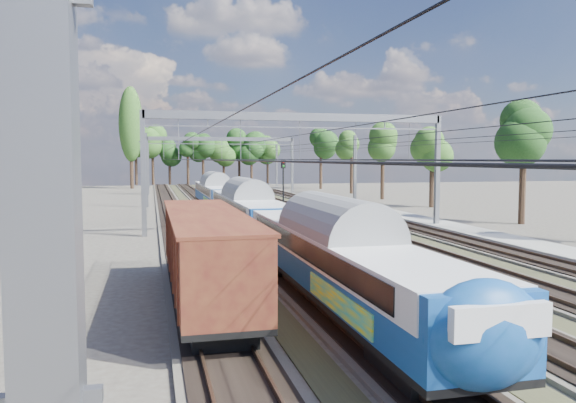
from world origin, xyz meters
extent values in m
cube|color=#47423A|center=(-9.00, 45.00, 0.07)|extent=(3.00, 130.00, 0.15)
cube|color=black|center=(-9.00, 45.00, 0.17)|extent=(2.50, 130.00, 0.06)
cube|color=#473326|center=(-9.72, 45.00, 0.27)|extent=(0.08, 130.00, 0.14)
cube|color=#473326|center=(-8.28, 45.00, 0.27)|extent=(0.08, 130.00, 0.14)
cube|color=#47423A|center=(-4.50, 45.00, 0.07)|extent=(3.00, 130.00, 0.15)
cube|color=black|center=(-4.50, 45.00, 0.17)|extent=(2.50, 130.00, 0.06)
cube|color=#473326|center=(-5.22, 45.00, 0.27)|extent=(0.08, 130.00, 0.14)
cube|color=#473326|center=(-3.78, 45.00, 0.27)|extent=(0.08, 130.00, 0.14)
cube|color=#47423A|center=(0.00, 45.00, 0.07)|extent=(3.00, 130.00, 0.15)
cube|color=black|center=(0.00, 45.00, 0.17)|extent=(2.50, 130.00, 0.06)
cube|color=#473326|center=(-0.72, 45.00, 0.27)|extent=(0.08, 130.00, 0.14)
cube|color=#473326|center=(0.72, 45.00, 0.27)|extent=(0.08, 130.00, 0.14)
cube|color=#47423A|center=(4.50, 45.00, 0.07)|extent=(3.00, 130.00, 0.15)
cube|color=black|center=(4.50, 45.00, 0.17)|extent=(2.50, 130.00, 0.06)
cube|color=#473326|center=(3.78, 45.00, 0.27)|extent=(0.08, 130.00, 0.14)
cube|color=#473326|center=(5.22, 45.00, 0.27)|extent=(0.08, 130.00, 0.14)
cube|color=#47423A|center=(9.00, 45.00, 0.07)|extent=(3.00, 130.00, 0.15)
cube|color=black|center=(9.00, 45.00, 0.17)|extent=(2.50, 130.00, 0.06)
cube|color=#473326|center=(8.28, 45.00, 0.27)|extent=(0.08, 130.00, 0.14)
cube|color=#473326|center=(9.72, 45.00, 0.27)|extent=(0.08, 130.00, 0.14)
cube|color=#353322|center=(-6.75, 45.00, 0.03)|extent=(1.10, 130.00, 0.05)
cube|color=#353322|center=(-2.25, 45.00, 0.03)|extent=(1.10, 130.00, 0.05)
cube|color=#353322|center=(2.25, 45.00, 0.03)|extent=(1.10, 130.00, 0.05)
cube|color=#353322|center=(6.75, 45.00, 0.03)|extent=(1.10, 130.00, 0.05)
cube|color=gray|center=(12.00, 20.00, 0.15)|extent=(3.00, 70.00, 0.30)
cube|color=slate|center=(-11.50, 30.00, 4.50)|extent=(0.35, 0.35, 9.00)
cube|color=slate|center=(11.50, 30.00, 4.50)|extent=(0.35, 0.35, 9.00)
cube|color=slate|center=(0.00, 30.00, 8.70)|extent=(23.00, 0.35, 0.60)
cube|color=slate|center=(-11.50, 78.00, 4.50)|extent=(0.35, 0.35, 9.00)
cube|color=slate|center=(11.50, 78.00, 4.50)|extent=(0.35, 0.35, 9.00)
cube|color=slate|center=(0.00, 78.00, 8.70)|extent=(23.00, 0.35, 0.60)
cube|color=slate|center=(-11.50, -8.00, 4.25)|extent=(0.35, 0.35, 8.50)
cube|color=slate|center=(-11.50, 55.00, 4.25)|extent=(0.35, 0.35, 8.50)
cube|color=slate|center=(-11.50, 100.00, 4.25)|extent=(0.35, 0.35, 8.50)
cube|color=slate|center=(13.80, 55.00, 4.25)|extent=(0.35, 0.35, 8.50)
cube|color=slate|center=(13.80, 100.00, 4.25)|extent=(0.35, 0.35, 8.50)
cylinder|color=black|center=(-9.00, 45.00, 5.50)|extent=(0.03, 130.00, 0.03)
cylinder|color=black|center=(-9.00, 45.00, 6.60)|extent=(0.03, 130.00, 0.03)
cylinder|color=black|center=(-4.50, 45.00, 5.50)|extent=(0.03, 130.00, 0.03)
cylinder|color=black|center=(-4.50, 45.00, 6.60)|extent=(0.03, 130.00, 0.03)
cylinder|color=black|center=(0.00, 45.00, 5.50)|extent=(0.03, 130.00, 0.03)
cylinder|color=black|center=(0.00, 45.00, 6.60)|extent=(0.03, 130.00, 0.03)
cylinder|color=black|center=(4.50, 45.00, 5.50)|extent=(0.03, 130.00, 0.03)
cylinder|color=black|center=(4.50, 45.00, 6.60)|extent=(0.03, 130.00, 0.03)
cylinder|color=black|center=(9.00, 45.00, 5.50)|extent=(0.03, 130.00, 0.03)
cylinder|color=black|center=(9.00, 45.00, 6.60)|extent=(0.03, 130.00, 0.03)
cylinder|color=black|center=(-14.02, 111.92, 3.62)|extent=(0.56, 0.56, 7.25)
sphere|color=#1B3D16|center=(-14.02, 111.92, 9.42)|extent=(4.98, 4.98, 4.98)
cylinder|color=black|center=(-9.68, 112.62, 3.38)|extent=(0.56, 0.56, 6.76)
sphere|color=#1B3D16|center=(-9.68, 112.62, 8.79)|extent=(4.09, 4.09, 4.09)
cylinder|color=black|center=(-6.22, 112.19, 3.72)|extent=(0.56, 0.56, 7.45)
sphere|color=#1B3D16|center=(-6.22, 112.19, 9.68)|extent=(5.13, 5.13, 5.13)
cylinder|color=black|center=(-2.71, 112.87, 3.13)|extent=(0.56, 0.56, 6.26)
sphere|color=#1B3D16|center=(-2.71, 112.87, 8.14)|extent=(4.86, 4.86, 4.86)
cylinder|color=black|center=(1.18, 113.23, 3.37)|extent=(0.56, 0.56, 6.74)
sphere|color=#1B3D16|center=(1.18, 113.23, 8.76)|extent=(4.19, 4.19, 4.19)
cylinder|color=black|center=(3.36, 112.98, 2.93)|extent=(0.56, 0.56, 5.87)
sphere|color=#1B3D16|center=(3.36, 112.98, 7.63)|extent=(3.98, 3.98, 3.98)
cylinder|color=black|center=(8.13, 113.30, 3.35)|extent=(0.56, 0.56, 6.70)
sphere|color=#1B3D16|center=(8.13, 113.30, 8.70)|extent=(4.29, 4.29, 4.29)
cylinder|color=black|center=(10.94, 113.03, 2.77)|extent=(0.56, 0.56, 5.53)
sphere|color=#1B3D16|center=(10.94, 113.03, 7.19)|extent=(4.45, 4.45, 4.45)
cylinder|color=black|center=(14.46, 112.82, 3.50)|extent=(0.56, 0.56, 7.01)
sphere|color=#1B3D16|center=(14.46, 112.82, 9.11)|extent=(4.97, 4.97, 4.97)
cylinder|color=black|center=(19.52, 32.31, 2.94)|extent=(0.56, 0.56, 5.89)
sphere|color=#1B3D16|center=(19.52, 32.31, 7.66)|extent=(3.59, 3.59, 3.59)
cylinder|color=black|center=(19.55, 46.80, 2.75)|extent=(0.56, 0.56, 5.51)
sphere|color=#1B3D16|center=(19.55, 46.80, 7.16)|extent=(3.78, 3.78, 3.78)
cylinder|color=black|center=(19.68, 58.97, 3.32)|extent=(0.56, 0.56, 6.65)
sphere|color=#1B3D16|center=(19.68, 58.97, 8.64)|extent=(4.51, 4.51, 4.51)
cylinder|color=black|center=(21.48, 72.38, 2.57)|extent=(0.56, 0.56, 5.13)
sphere|color=#1B3D16|center=(21.48, 72.38, 6.67)|extent=(4.26, 4.26, 4.26)
cylinder|color=black|center=(19.88, 86.90, 2.96)|extent=(0.56, 0.56, 5.92)
sphere|color=#1B3D16|center=(19.88, 86.90, 7.70)|extent=(3.98, 3.98, 3.98)
cylinder|color=black|center=(-14.50, 98.00, 8.00)|extent=(0.70, 0.70, 16.00)
ellipsoid|color=#2A531B|center=(-14.50, 98.00, 12.00)|extent=(4.40, 4.40, 14.08)
cube|color=black|center=(-4.50, 1.31, 0.53)|extent=(1.91, 2.87, 0.76)
cube|color=black|center=(-4.50, 14.68, 0.53)|extent=(1.91, 2.87, 0.76)
cube|color=navy|center=(-4.50, 8.00, 1.96)|extent=(2.67, 19.10, 1.81)
cube|color=silver|center=(-4.50, 8.00, 2.44)|extent=(2.75, 18.34, 0.91)
cube|color=black|center=(-3.12, 8.00, 2.44)|extent=(0.04, 16.24, 0.67)
cube|color=#FFFA0D|center=(-4.50, 3.80, 1.48)|extent=(2.77, 5.35, 0.67)
cylinder|color=gray|center=(-4.50, 8.00, 2.87)|extent=(2.71, 19.10, 2.71)
cube|color=black|center=(-4.50, 21.01, 0.53)|extent=(1.91, 2.87, 0.76)
cube|color=black|center=(-4.50, 34.39, 0.53)|extent=(1.91, 2.87, 0.76)
cube|color=navy|center=(-4.50, 27.70, 1.96)|extent=(2.67, 19.10, 1.81)
cube|color=silver|center=(-4.50, 27.70, 2.44)|extent=(2.75, 18.34, 0.91)
cube|color=black|center=(-3.12, 27.70, 2.44)|extent=(0.04, 16.24, 0.67)
cube|color=#FFFA0D|center=(-4.50, 23.50, 1.48)|extent=(2.77, 5.35, 0.67)
cylinder|color=gray|center=(-4.50, 27.70, 2.87)|extent=(2.71, 19.10, 2.71)
cube|color=black|center=(-4.50, 40.72, 0.53)|extent=(1.91, 2.87, 0.76)
cube|color=black|center=(-4.50, 54.09, 0.53)|extent=(1.91, 2.87, 0.76)
cube|color=navy|center=(-4.50, 47.40, 1.96)|extent=(2.67, 19.10, 1.81)
cube|color=silver|center=(-4.50, 47.40, 2.44)|extent=(2.75, 18.34, 0.91)
cube|color=black|center=(-3.12, 47.40, 2.44)|extent=(0.04, 16.24, 0.67)
cube|color=#FFFA0D|center=(-4.50, 43.20, 1.48)|extent=(2.77, 5.35, 0.67)
cylinder|color=gray|center=(-4.50, 47.40, 2.87)|extent=(2.71, 19.10, 2.71)
ellipsoid|color=navy|center=(-4.50, -1.35, 2.01)|extent=(2.71, 1.49, 2.31)
cube|color=black|center=(-9.00, 5.18, 0.47)|extent=(1.89, 2.45, 0.66)
cube|color=black|center=(-9.00, 14.43, 0.47)|extent=(1.89, 2.45, 0.66)
cube|color=black|center=(-9.00, 9.81, 0.90)|extent=(2.55, 13.21, 0.19)
cube|color=#4C1814|center=(-9.00, 9.81, 2.22)|extent=(2.55, 13.21, 2.45)
cube|color=#4C1814|center=(-9.00, 9.81, 3.49)|extent=(2.74, 13.21, 0.11)
imported|color=black|center=(3.04, 64.55, 0.87)|extent=(0.62, 0.74, 1.74)
cylinder|color=black|center=(-0.54, 33.11, 2.39)|extent=(0.13, 0.13, 4.78)
cube|color=black|center=(-0.54, 33.11, 5.11)|extent=(0.37, 0.27, 0.67)
sphere|color=red|center=(-0.54, 32.98, 5.30)|extent=(0.15, 0.15, 0.15)
sphere|color=#0C9919|center=(-0.54, 32.98, 4.97)|extent=(0.15, 0.15, 0.15)
cylinder|color=black|center=(10.62, 93.18, 2.30)|extent=(0.13, 0.13, 4.60)
cube|color=black|center=(10.62, 93.18, 4.92)|extent=(0.32, 0.20, 0.64)
sphere|color=red|center=(10.62, 93.06, 5.10)|extent=(0.15, 0.15, 0.15)
sphere|color=#0C9919|center=(10.62, 93.06, 4.78)|extent=(0.15, 0.15, 0.15)
camera|label=1|loc=(-10.94, -11.15, 5.54)|focal=35.00mm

